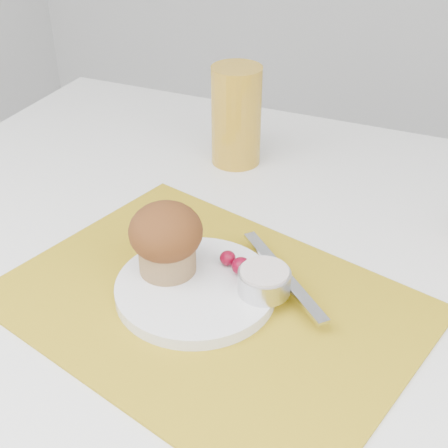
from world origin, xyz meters
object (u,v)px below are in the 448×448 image
at_px(table, 282,438).
at_px(juice_glass, 236,116).
at_px(muffin, 166,238).
at_px(plate, 196,289).

relative_size(table, juice_glass, 7.87).
relative_size(juice_glass, muffin, 1.79).
bearing_deg(muffin, table, 46.60).
xyz_separation_m(table, plate, (-0.08, -0.14, 0.39)).
bearing_deg(muffin, juice_glass, 98.04).
distance_m(plate, muffin, 0.07).
bearing_deg(table, plate, -119.58).
xyz_separation_m(table, muffin, (-0.12, -0.12, 0.44)).
relative_size(table, plate, 6.60).
bearing_deg(juice_glass, table, -48.90).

